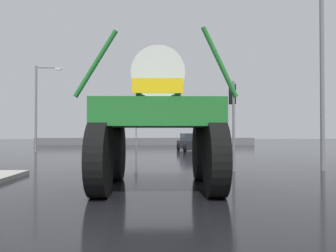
% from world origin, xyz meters
% --- Properties ---
extents(ground_plane, '(120.00, 120.00, 0.00)m').
position_xyz_m(ground_plane, '(0.00, 18.00, 0.00)').
color(ground_plane, black).
extents(oversize_sprayer, '(4.08, 5.19, 4.25)m').
position_xyz_m(oversize_sprayer, '(1.10, 5.20, 1.96)').
color(oversize_sprayer, black).
rests_on(oversize_sprayer, ground).
extents(sedan_ahead, '(2.29, 4.29, 1.52)m').
position_xyz_m(sedan_ahead, '(4.22, 25.08, 0.71)').
color(sedan_ahead, black).
rests_on(sedan_ahead, ground).
extents(traffic_signal_near_right, '(0.24, 0.54, 3.75)m').
position_xyz_m(traffic_signal_near_right, '(4.29, 9.48, 2.74)').
color(traffic_signal_near_right, slate).
rests_on(traffic_signal_near_right, ground).
extents(traffic_signal_far_left, '(0.24, 0.55, 4.02)m').
position_xyz_m(traffic_signal_far_left, '(-3.48, 28.75, 2.93)').
color(traffic_signal_far_left, slate).
rests_on(traffic_signal_far_left, ground).
extents(traffic_signal_far_right, '(0.24, 0.55, 3.20)m').
position_xyz_m(traffic_signal_far_right, '(-0.68, 28.77, 2.33)').
color(traffic_signal_far_right, slate).
rests_on(traffic_signal_far_right, ground).
extents(streetlight_near_right, '(2.04, 0.24, 8.62)m').
position_xyz_m(streetlight_near_right, '(8.27, 9.44, 4.78)').
color(streetlight_near_right, slate).
rests_on(streetlight_near_right, ground).
extents(streetlight_far_left, '(2.14, 0.24, 7.05)m').
position_xyz_m(streetlight_far_left, '(-8.41, 23.90, 3.99)').
color(streetlight_far_left, slate).
rests_on(streetlight_far_left, ground).
extents(roadside_barrier, '(27.64, 0.24, 0.90)m').
position_xyz_m(roadside_barrier, '(0.00, 39.19, 0.45)').
color(roadside_barrier, '#59595B').
rests_on(roadside_barrier, ground).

